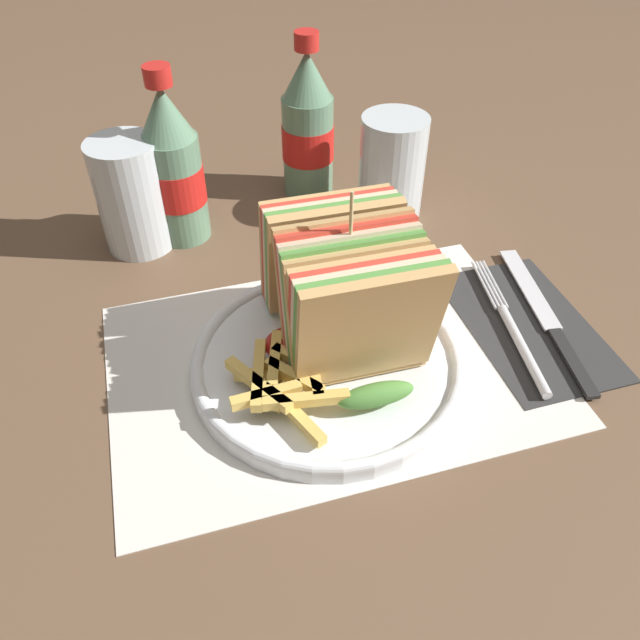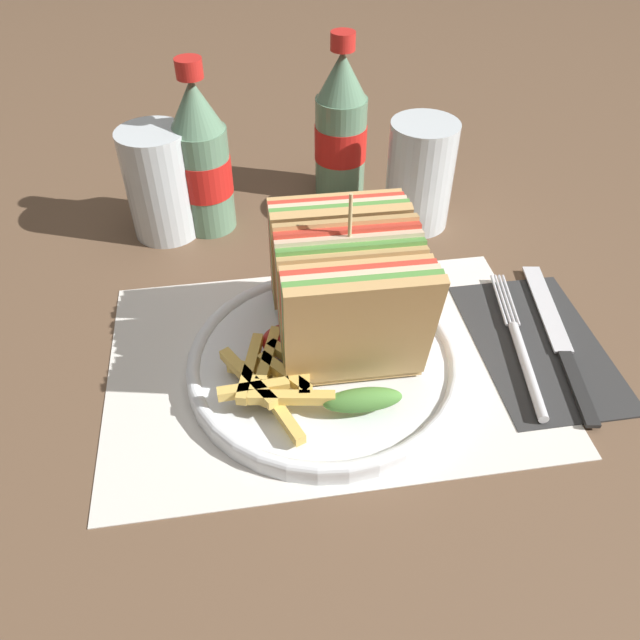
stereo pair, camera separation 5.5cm
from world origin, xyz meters
name	(u,v)px [view 2 (the right image)]	position (x,y,z in m)	size (l,w,h in m)	color
ground_plane	(318,370)	(0.00, 0.00, 0.00)	(4.00, 4.00, 0.00)	brown
placemat	(328,363)	(0.01, 0.01, 0.00)	(0.39, 0.27, 0.00)	silver
plate_main	(323,359)	(0.01, 0.00, 0.01)	(0.24, 0.24, 0.02)	white
club_sandwich	(347,293)	(0.03, 0.01, 0.08)	(0.12, 0.18, 0.16)	tan
fries_pile	(274,377)	(-0.04, -0.03, 0.03)	(0.09, 0.12, 0.02)	#E0B756
ketchup_blob	(289,340)	(-0.02, 0.01, 0.03)	(0.05, 0.04, 0.02)	maroon
napkin	(537,342)	(0.21, 0.00, 0.00)	(0.12, 0.19, 0.00)	#2D2D2D
fork	(522,353)	(0.19, -0.01, 0.01)	(0.04, 0.19, 0.01)	silver
knife	(559,338)	(0.23, 0.00, 0.01)	(0.05, 0.21, 0.00)	black
coke_bottle_near	(202,161)	(-0.09, 0.25, 0.08)	(0.06, 0.06, 0.19)	slate
coke_bottle_far	(341,129)	(0.07, 0.31, 0.08)	(0.06, 0.06, 0.19)	slate
glass_near	(420,175)	(0.15, 0.22, 0.06)	(0.08, 0.08, 0.12)	silver
glass_far	(160,184)	(-0.14, 0.25, 0.06)	(0.08, 0.08, 0.12)	silver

